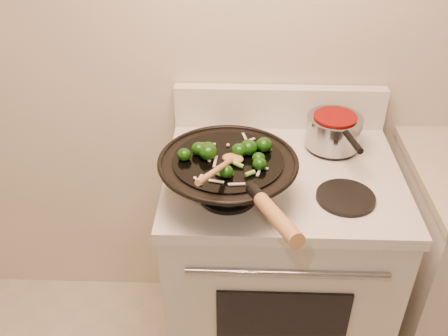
{
  "coord_description": "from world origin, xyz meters",
  "views": [
    {
      "loc": [
        -0.44,
        -0.2,
        1.86
      ],
      "look_at": [
        -0.48,
        1.01,
        1.03
      ],
      "focal_mm": 40.0,
      "sensor_mm": 36.0,
      "label": 1
    }
  ],
  "objects": [
    {
      "name": "wok",
      "position": [
        -0.47,
        1.02,
        1.0
      ],
      "size": [
        0.42,
        0.67,
        0.24
      ],
      "color": "black",
      "rests_on": "stove"
    },
    {
      "name": "wooden_spoon",
      "position": [
        -0.48,
        0.94,
        1.09
      ],
      "size": [
        0.13,
        0.28,
        0.1
      ],
      "color": "#9E6E3E",
      "rests_on": "wok"
    },
    {
      "name": "stove",
      "position": [
        -0.29,
        1.17,
        0.47
      ],
      "size": [
        0.78,
        0.67,
        1.08
      ],
      "color": "silver",
      "rests_on": "ground"
    },
    {
      "name": "saucepan",
      "position": [
        -0.11,
        1.32,
        0.99
      ],
      "size": [
        0.19,
        0.31,
        0.11
      ],
      "color": "#909298",
      "rests_on": "stove"
    },
    {
      "name": "stirfry",
      "position": [
        -0.46,
        1.03,
        1.08
      ],
      "size": [
        0.28,
        0.28,
        0.05
      ],
      "color": "#0E3408",
      "rests_on": "wok"
    }
  ]
}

